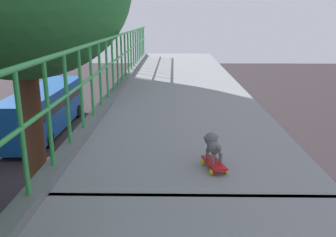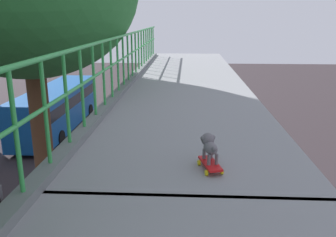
{
  "view_description": "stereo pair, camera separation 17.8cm",
  "coord_description": "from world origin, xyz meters",
  "px_view_note": "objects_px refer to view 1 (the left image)",
  "views": [
    {
      "loc": [
        1.02,
        -1.49,
        7.65
      ],
      "look_at": [
        0.95,
        3.22,
        6.3
      ],
      "focal_mm": 37.9,
      "sensor_mm": 36.0,
      "label": 1
    },
    {
      "loc": [
        1.2,
        -1.49,
        7.65
      ],
      "look_at": [
        0.95,
        3.22,
        6.3
      ],
      "focal_mm": 37.9,
      "sensor_mm": 36.0,
      "label": 2
    }
  ],
  "objects_px": {
    "toy_skateboard": "(214,163)",
    "car_blue_seventh": "(61,179)",
    "city_bus": "(45,107)",
    "small_dog": "(213,144)"
  },
  "relations": [
    {
      "from": "car_blue_seventh",
      "to": "small_dog",
      "type": "bearing_deg",
      "value": -63.12
    },
    {
      "from": "city_bus",
      "to": "toy_skateboard",
      "type": "relative_size",
      "value": 24.15
    },
    {
      "from": "toy_skateboard",
      "to": "city_bus",
      "type": "bearing_deg",
      "value": 115.06
    },
    {
      "from": "car_blue_seventh",
      "to": "city_bus",
      "type": "distance_m",
      "value": 9.64
    },
    {
      "from": "toy_skateboard",
      "to": "car_blue_seventh",
      "type": "bearing_deg",
      "value": 116.77
    },
    {
      "from": "car_blue_seventh",
      "to": "city_bus",
      "type": "relative_size",
      "value": 0.42
    },
    {
      "from": "car_blue_seventh",
      "to": "toy_skateboard",
      "type": "xyz_separation_m",
      "value": [
        5.47,
        -10.84,
        5.44
      ]
    },
    {
      "from": "car_blue_seventh",
      "to": "city_bus",
      "type": "height_order",
      "value": "city_bus"
    },
    {
      "from": "city_bus",
      "to": "small_dog",
      "type": "distance_m",
      "value": 22.13
    },
    {
      "from": "city_bus",
      "to": "small_dog",
      "type": "xyz_separation_m",
      "value": [
        9.19,
        -19.6,
        4.57
      ]
    }
  ]
}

